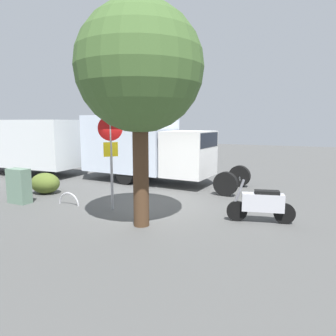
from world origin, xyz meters
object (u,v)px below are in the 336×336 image
object	(u,v)px
utility_cabinet	(19,186)
street_tree	(140,70)
motorcycle	(262,204)
bike_rack_hoop	(69,205)
box_truck_near	(147,146)
box_truck_far	(28,144)
stop_sign	(111,148)

from	to	relation	value
utility_cabinet	street_tree	bearing A→B (deg)	176.18
motorcycle	bike_rack_hoop	size ratio (longest dim) A/B	2.10
box_truck_near	box_truck_far	world-z (taller)	box_truck_near
motorcycle	utility_cabinet	size ratio (longest dim) A/B	1.52
stop_sign	street_tree	distance (m)	2.77
utility_cabinet	bike_rack_hoop	distance (m)	1.85
street_tree	utility_cabinet	size ratio (longest dim) A/B	4.79
stop_sign	motorcycle	bearing A→B (deg)	-172.33
box_truck_far	utility_cabinet	bearing A→B (deg)	134.83
street_tree	motorcycle	bearing A→B (deg)	-151.28
utility_cabinet	box_truck_far	bearing A→B (deg)	-44.49
stop_sign	utility_cabinet	distance (m)	3.62
motorcycle	bike_rack_hoop	distance (m)	6.13
box_truck_near	motorcycle	distance (m)	6.91
box_truck_near	bike_rack_hoop	distance (m)	4.93
stop_sign	bike_rack_hoop	world-z (taller)	stop_sign
box_truck_far	utility_cabinet	world-z (taller)	box_truck_far
street_tree	utility_cabinet	bearing A→B (deg)	-3.82
box_truck_near	box_truck_far	xyz separation A→B (m)	(6.66, 0.66, -0.07)
street_tree	stop_sign	bearing A→B (deg)	-31.47
box_truck_far	bike_rack_hoop	xyz separation A→B (m)	(-6.21, 3.96, -1.58)
box_truck_near	street_tree	bearing A→B (deg)	-59.29
motorcycle	stop_sign	world-z (taller)	stop_sign
motorcycle	street_tree	world-z (taller)	street_tree
box_truck_near	street_tree	size ratio (longest dim) A/B	1.34
box_truck_far	street_tree	xyz separation A→B (m)	(-9.41, 4.77, 2.41)
box_truck_far	motorcycle	bearing A→B (deg)	164.67
box_truck_near	utility_cabinet	distance (m)	5.64
motorcycle	box_truck_near	bearing A→B (deg)	-47.44
stop_sign	utility_cabinet	xyz separation A→B (m)	(3.30, 0.64, -1.35)
street_tree	box_truck_far	bearing A→B (deg)	-26.91
street_tree	utility_cabinet	distance (m)	5.96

